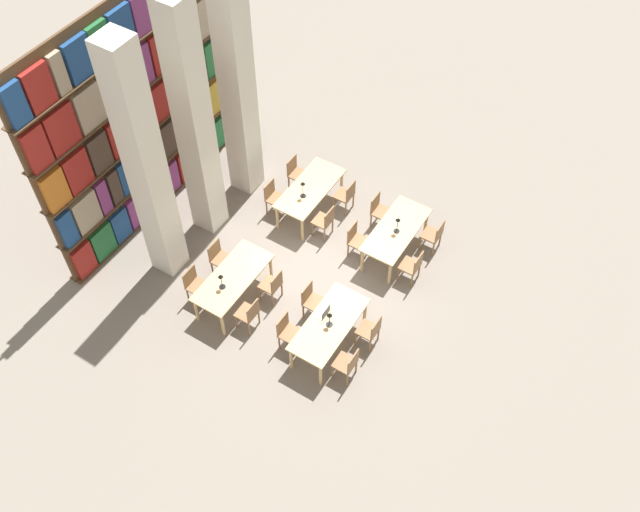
% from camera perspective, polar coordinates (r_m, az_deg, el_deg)
% --- Properties ---
extents(ground_plane, '(40.00, 40.00, 0.00)m').
position_cam_1_polar(ground_plane, '(16.13, -0.36, -1.36)').
color(ground_plane, gray).
extents(bookshelf_bank, '(6.14, 0.35, 5.50)m').
position_cam_1_polar(bookshelf_bank, '(16.27, -13.93, 11.06)').
color(bookshelf_bank, brown).
rests_on(bookshelf_bank, ground_plane).
extents(pillar_left, '(0.61, 0.61, 6.00)m').
position_cam_1_polar(pillar_left, '(14.48, -13.73, 6.81)').
color(pillar_left, silver).
rests_on(pillar_left, ground_plane).
extents(pillar_center, '(0.61, 0.61, 6.00)m').
position_cam_1_polar(pillar_center, '(15.23, -10.04, 10.27)').
color(pillar_center, silver).
rests_on(pillar_center, ground_plane).
extents(pillar_right, '(0.61, 0.61, 6.00)m').
position_cam_1_polar(pillar_right, '(16.09, -6.66, 13.34)').
color(pillar_right, silver).
rests_on(pillar_right, ground_plane).
extents(reading_table_0, '(1.93, 0.86, 0.77)m').
position_cam_1_polar(reading_table_0, '(14.50, 0.74, -5.62)').
color(reading_table_0, tan).
rests_on(reading_table_0, ground_plane).
extents(chair_0, '(0.42, 0.40, 0.90)m').
position_cam_1_polar(chair_0, '(14.28, 2.22, -8.61)').
color(chair_0, olive).
rests_on(chair_0, ground_plane).
extents(chair_1, '(0.42, 0.40, 0.90)m').
position_cam_1_polar(chair_1, '(14.67, -2.59, -6.05)').
color(chair_1, olive).
rests_on(chair_1, ground_plane).
extents(chair_2, '(0.42, 0.40, 0.90)m').
position_cam_1_polar(chair_2, '(14.71, 4.06, -5.96)').
color(chair_2, olive).
rests_on(chair_2, ground_plane).
extents(chair_3, '(0.42, 0.40, 0.90)m').
position_cam_1_polar(chair_3, '(15.09, -0.66, -3.55)').
color(chair_3, olive).
rests_on(chair_3, ground_plane).
extents(desk_lamp_0, '(0.14, 0.14, 0.40)m').
position_cam_1_polar(desk_lamp_0, '(14.19, 0.77, -4.93)').
color(desk_lamp_0, black).
rests_on(desk_lamp_0, reading_table_0).
extents(laptop, '(0.32, 0.22, 0.21)m').
position_cam_1_polar(laptop, '(14.52, 0.22, -4.57)').
color(laptop, silver).
rests_on(laptop, reading_table_0).
extents(reading_table_1, '(1.93, 0.86, 0.77)m').
position_cam_1_polar(reading_table_1, '(16.09, 6.10, 1.95)').
color(reading_table_1, tan).
rests_on(reading_table_1, ground_plane).
extents(chair_4, '(0.42, 0.40, 0.90)m').
position_cam_1_polar(chair_4, '(15.76, 7.41, -0.80)').
color(chair_4, olive).
rests_on(chair_4, ground_plane).
extents(chair_5, '(0.42, 0.40, 0.90)m').
position_cam_1_polar(chair_5, '(16.13, 2.93, 1.32)').
color(chair_5, olive).
rests_on(chair_5, ground_plane).
extents(chair_6, '(0.42, 0.40, 0.90)m').
position_cam_1_polar(chair_6, '(16.40, 9.10, 1.69)').
color(chair_6, olive).
rests_on(chair_6, ground_plane).
extents(chair_7, '(0.42, 0.40, 0.90)m').
position_cam_1_polar(chair_7, '(16.75, 4.76, 3.68)').
color(chair_7, olive).
rests_on(chair_7, ground_plane).
extents(desk_lamp_1, '(0.14, 0.14, 0.44)m').
position_cam_1_polar(desk_lamp_1, '(15.76, 6.24, 2.67)').
color(desk_lamp_1, black).
rests_on(desk_lamp_1, reading_table_1).
extents(reading_table_2, '(1.93, 0.86, 0.77)m').
position_cam_1_polar(reading_table_2, '(15.29, -6.98, -1.85)').
color(reading_table_2, tan).
rests_on(reading_table_2, ground_plane).
extents(chair_8, '(0.42, 0.40, 0.90)m').
position_cam_1_polar(chair_8, '(14.97, -5.70, -4.59)').
color(chair_8, olive).
rests_on(chair_8, ground_plane).
extents(chair_9, '(0.42, 0.40, 0.90)m').
position_cam_1_polar(chair_9, '(15.57, -9.96, -2.23)').
color(chair_9, olive).
rests_on(chair_9, ground_plane).
extents(chair_10, '(0.42, 0.40, 0.90)m').
position_cam_1_polar(chair_10, '(15.36, -3.82, -2.32)').
color(chair_10, olive).
rests_on(chair_10, ground_plane).
extents(chair_11, '(0.42, 0.40, 0.90)m').
position_cam_1_polar(chair_11, '(15.94, -8.04, -0.11)').
color(chair_11, olive).
rests_on(chair_11, ground_plane).
extents(desk_lamp_2, '(0.14, 0.14, 0.42)m').
position_cam_1_polar(desk_lamp_2, '(14.86, -7.92, -1.84)').
color(desk_lamp_2, black).
rests_on(desk_lamp_2, reading_table_2).
extents(reading_table_3, '(1.93, 0.86, 0.77)m').
position_cam_1_polar(reading_table_3, '(16.87, -0.81, 5.28)').
color(reading_table_3, tan).
rests_on(reading_table_3, ground_plane).
extents(chair_12, '(0.42, 0.40, 0.90)m').
position_cam_1_polar(chair_12, '(16.47, 0.38, 2.84)').
color(chair_12, olive).
rests_on(chair_12, ground_plane).
extents(chair_13, '(0.42, 0.40, 0.90)m').
position_cam_1_polar(chair_13, '(17.02, -3.71, 4.74)').
color(chair_13, olive).
rests_on(chair_13, ground_plane).
extents(chair_14, '(0.42, 0.40, 0.90)m').
position_cam_1_polar(chair_14, '(17.04, 2.10, 4.90)').
color(chair_14, olive).
rests_on(chair_14, ground_plane).
extents(chair_15, '(0.42, 0.40, 0.90)m').
position_cam_1_polar(chair_15, '(17.56, -1.92, 6.69)').
color(chair_15, olive).
rests_on(chair_15, ground_plane).
extents(desk_lamp_3, '(0.14, 0.14, 0.47)m').
position_cam_1_polar(desk_lamp_3, '(16.39, -1.38, 5.57)').
color(desk_lamp_3, black).
rests_on(desk_lamp_3, reading_table_3).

